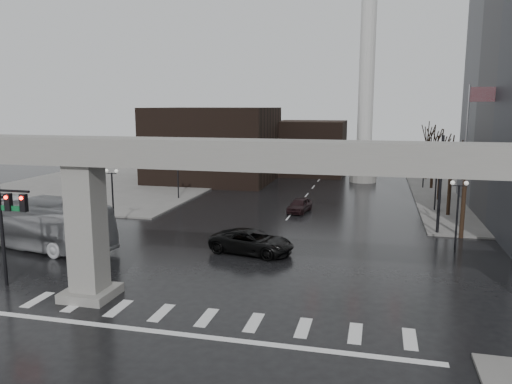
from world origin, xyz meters
TOP-DOWN VIEW (x-y plane):
  - ground at (0.00, 0.00)m, footprint 160.00×160.00m
  - sidewalk_nw at (-26.00, 36.00)m, footprint 28.00×36.00m
  - elevated_guideway at (1.26, 0.00)m, footprint 48.00×2.60m
  - building_far_left at (-14.00, 42.00)m, footprint 16.00×14.00m
  - building_far_mid at (-2.00, 52.00)m, footprint 10.00×10.00m
  - smokestack at (6.00, 46.00)m, footprint 3.60×3.60m
  - signal_mast_arm at (8.99, 18.80)m, footprint 12.12×0.43m
  - signal_left_pole at (-12.25, 0.50)m, footprint 2.30×0.30m
  - flagpole_assembly at (15.29, 22.00)m, footprint 2.06×0.12m
  - lamp_right_0 at (13.50, 14.00)m, footprint 1.22×0.32m
  - lamp_right_1 at (13.50, 28.00)m, footprint 1.22×0.32m
  - lamp_right_2 at (13.50, 42.00)m, footprint 1.22×0.32m
  - lamp_left_0 at (-13.50, 14.00)m, footprint 1.22×0.32m
  - lamp_left_1 at (-13.50, 28.00)m, footprint 1.22×0.32m
  - lamp_left_2 at (-13.50, 42.00)m, footprint 1.22×0.32m
  - tree_right_0 at (14.53, 18.02)m, footprint 1.09×1.58m
  - tree_right_1 at (14.53, 26.02)m, footprint 1.09×1.61m
  - tree_right_2 at (14.53, 34.02)m, footprint 1.10×1.63m
  - tree_right_3 at (14.53, 42.02)m, footprint 1.11×1.66m
  - tree_right_4 at (14.53, 50.02)m, footprint 1.12×1.69m
  - pickup_truck at (-0.52, 10.07)m, footprint 6.41×3.86m
  - city_bus at (-16.41, 7.70)m, footprint 13.66×5.80m
  - far_car at (0.64, 24.48)m, footprint 2.29×4.32m

SIDE VIEW (x-z plane):
  - ground at x=0.00m, z-range 0.00..0.00m
  - sidewalk_nw at x=-26.00m, z-range 0.00..0.15m
  - far_car at x=0.64m, z-range 0.00..1.40m
  - pickup_truck at x=-0.52m, z-range 0.00..1.66m
  - city_bus at x=-16.41m, z-range 0.00..3.70m
  - tree_right_0 at x=14.53m, z-range -0.97..6.54m
  - tree_right_1 at x=14.53m, z-range -0.99..6.69m
  - tree_right_2 at x=14.53m, z-range -1.01..6.84m
  - tree_right_3 at x=14.53m, z-range -1.03..6.99m
  - tree_right_4 at x=14.53m, z-range -1.05..7.14m
  - lamp_right_0 at x=13.50m, z-range 0.92..6.03m
  - lamp_right_1 at x=13.50m, z-range 0.92..6.03m
  - lamp_right_2 at x=13.50m, z-range 0.92..6.03m
  - lamp_left_0 at x=-13.50m, z-range 0.92..6.03m
  - lamp_left_1 at x=-13.50m, z-range 0.92..6.03m
  - lamp_left_2 at x=-13.50m, z-range 0.92..6.03m
  - building_far_mid at x=-2.00m, z-range 0.00..8.00m
  - signal_left_pole at x=-12.25m, z-range 1.07..7.07m
  - building_far_left at x=-14.00m, z-range 0.00..10.00m
  - signal_mast_arm at x=8.99m, z-range 1.83..9.83m
  - elevated_guideway at x=1.26m, z-range 2.53..11.23m
  - flagpole_assembly at x=15.29m, z-range 1.53..13.53m
  - smokestack at x=6.00m, z-range -1.65..28.35m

